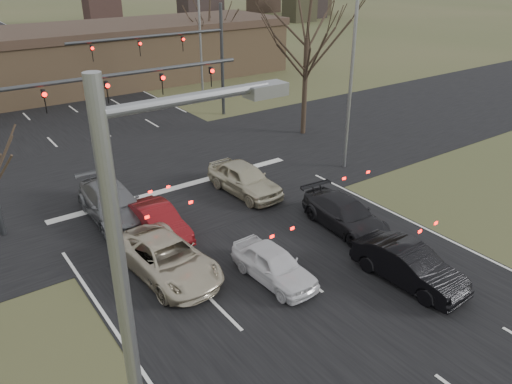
# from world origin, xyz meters

# --- Properties ---
(ground) EXTENTS (360.00, 360.00, 0.00)m
(ground) POSITION_xyz_m (0.00, 0.00, 0.00)
(ground) COLOR #3F4826
(ground) RESTS_ON ground
(road_main) EXTENTS (14.00, 300.00, 0.02)m
(road_main) POSITION_xyz_m (0.00, 60.00, 0.01)
(road_main) COLOR black
(road_main) RESTS_ON ground
(road_cross) EXTENTS (200.00, 14.00, 0.02)m
(road_cross) POSITION_xyz_m (0.00, 15.00, 0.01)
(road_cross) COLOR black
(road_cross) RESTS_ON ground
(building) EXTENTS (42.40, 10.40, 5.30)m
(building) POSITION_xyz_m (2.00, 38.00, 2.67)
(building) COLOR olive
(building) RESTS_ON ground
(mast_arm_near) EXTENTS (12.12, 0.24, 8.00)m
(mast_arm_near) POSITION_xyz_m (-5.23, 13.00, 5.07)
(mast_arm_near) COLOR #383A3D
(mast_arm_near) RESTS_ON ground
(mast_arm_far) EXTENTS (11.12, 0.24, 8.00)m
(mast_arm_far) POSITION_xyz_m (6.18, 23.00, 5.02)
(mast_arm_far) COLOR #383A3D
(mast_arm_far) RESTS_ON ground
(streetlight_right_near) EXTENTS (2.34, 0.25, 10.00)m
(streetlight_right_near) POSITION_xyz_m (8.82, 10.00, 5.59)
(streetlight_right_near) COLOR gray
(streetlight_right_near) RESTS_ON ground
(streetlight_right_far) EXTENTS (2.34, 0.25, 10.00)m
(streetlight_right_far) POSITION_xyz_m (9.32, 27.00, 5.59)
(streetlight_right_far) COLOR gray
(streetlight_right_far) RESTS_ON ground
(tree_right_far) EXTENTS (5.40, 5.40, 9.00)m
(tree_right_far) POSITION_xyz_m (15.00, 35.00, 6.96)
(tree_right_far) COLOR black
(tree_right_far) RESTS_ON ground
(car_silver_suv) EXTENTS (2.76, 5.29, 1.42)m
(car_silver_suv) POSITION_xyz_m (-4.00, 6.18, 0.71)
(car_silver_suv) COLOR beige
(car_silver_suv) RESTS_ON ground
(car_white_sedan) EXTENTS (1.70, 3.88, 1.30)m
(car_white_sedan) POSITION_xyz_m (-0.93, 3.60, 0.65)
(car_white_sedan) COLOR silver
(car_white_sedan) RESTS_ON ground
(car_black_hatch) EXTENTS (1.75, 4.46, 1.45)m
(car_black_hatch) POSITION_xyz_m (3.00, 0.61, 0.72)
(car_black_hatch) COLOR black
(car_black_hatch) RESTS_ON ground
(car_charcoal_sedan) EXTENTS (2.27, 4.83, 1.36)m
(car_charcoal_sedan) POSITION_xyz_m (4.00, 4.89, 0.68)
(car_charcoal_sedan) COLOR black
(car_charcoal_sedan) RESTS_ON ground
(car_grey_ahead) EXTENTS (2.33, 5.39, 1.54)m
(car_grey_ahead) POSITION_xyz_m (-4.03, 11.68, 0.77)
(car_grey_ahead) COLOR slate
(car_grey_ahead) RESTS_ON ground
(car_red_ahead) EXTENTS (1.51, 4.08, 1.33)m
(car_red_ahead) POSITION_xyz_m (-3.00, 9.10, 0.67)
(car_red_ahead) COLOR maroon
(car_red_ahead) RESTS_ON ground
(car_silver_ahead) EXTENTS (2.11, 4.71, 1.57)m
(car_silver_ahead) POSITION_xyz_m (2.41, 10.45, 0.79)
(car_silver_ahead) COLOR beige
(car_silver_ahead) RESTS_ON ground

